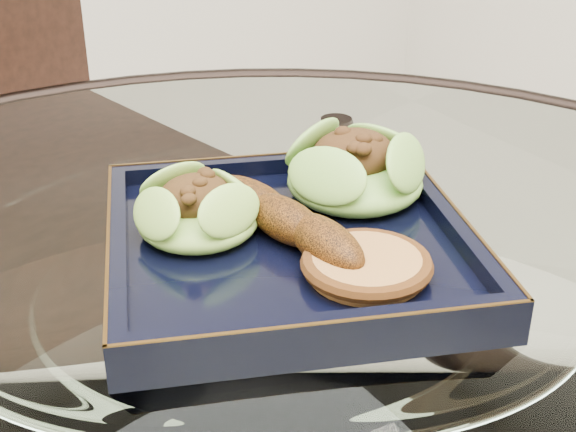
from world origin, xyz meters
TOP-DOWN VIEW (x-y plane):
  - navy_plate at (0.05, 0.04)m, footprint 0.36×0.36m
  - lettuce_wrap_left at (-0.00, 0.09)m, footprint 0.12×0.12m
  - lettuce_wrap_right at (0.14, 0.07)m, footprint 0.12×0.12m
  - roasted_plantain at (0.05, 0.05)m, footprint 0.05×0.17m
  - crumb_patty at (0.06, -0.03)m, footprint 0.10×0.10m

SIDE VIEW (x-z plane):
  - navy_plate at x=0.05m, z-range 0.76..0.78m
  - crumb_patty at x=0.06m, z-range 0.78..0.80m
  - roasted_plantain at x=0.05m, z-range 0.78..0.81m
  - lettuce_wrap_left at x=0.00m, z-range 0.78..0.82m
  - lettuce_wrap_right at x=0.14m, z-range 0.78..0.82m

